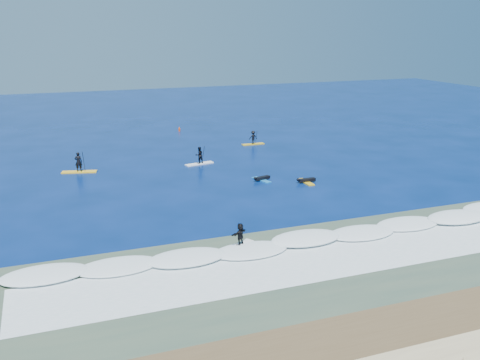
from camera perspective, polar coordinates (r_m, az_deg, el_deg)
name	(u,v)px	position (r m, az deg, el deg)	size (l,w,h in m)	color
ground	(237,198)	(43.42, -0.27, -1.91)	(160.00, 160.00, 0.00)	#031948
wet_sand_strip	(402,336)	(26.11, 16.94, -15.65)	(90.00, 5.00, 0.08)	brown
shallow_water	(321,268)	(31.57, 8.67, -9.27)	(90.00, 13.00, 0.01)	#384C3D
breaking_wave	(291,243)	(34.79, 5.48, -6.69)	(40.00, 6.00, 0.30)	white
whitewater	(313,261)	(32.36, 7.81, -8.59)	(34.00, 5.00, 0.02)	silver
sup_paddler_left	(79,165)	(53.03, -16.82, 1.54)	(3.36, 1.59, 2.29)	yellow
sup_paddler_center	(199,157)	(53.91, -4.37, 2.49)	(3.03, 1.30, 2.07)	white
sup_paddler_right	(253,138)	(62.87, 1.41, 4.46)	(2.68, 0.68, 1.88)	gold
prone_paddler_near	(306,181)	(47.97, 7.04, -0.07)	(1.83, 2.31, 0.48)	gold
prone_paddler_far	(262,179)	(48.26, 2.32, 0.13)	(1.73, 2.27, 0.46)	#1971BC
wave_surfer	(240,235)	(33.51, 0.02, -5.94)	(2.11, 1.59, 1.53)	white
marker_buoy	(179,129)	(71.37, -6.49, 5.40)	(0.27, 0.27, 0.64)	#D84313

